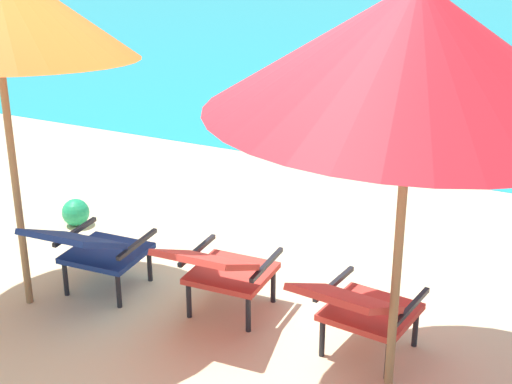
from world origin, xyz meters
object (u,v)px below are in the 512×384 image
Objects in this scene: lounge_chair_center at (220,268)px; lounge_chair_right at (359,306)px; beach_umbrella_right at (413,50)px; lounge_chair_left at (92,247)px; swim_buoy at (501,106)px; beach_ball at (76,212)px.

lounge_chair_right is (0.98, -0.08, 0.00)m from lounge_chair_center.
lounge_chair_right is 1.64m from beach_umbrella_right.
swim_buoy is at bearing 73.64° from lounge_chair_left.
beach_umbrella_right is at bearing -15.02° from lounge_chair_center.
swim_buoy is 1.80× the size of lounge_chair_center.
beach_umbrella_right is at bearing -20.96° from beach_ball.
lounge_chair_left is 1.93m from lounge_chair_right.
lounge_chair_left and lounge_chair_right have the same top height.
lounge_chair_right reaches higher than swim_buoy.
swim_buoy is at bearing 62.16° from beach_ball.
beach_ball is at bearing 133.42° from lounge_chair_left.
beach_umbrella_right is 3.83m from beach_ball.
beach_ball is (-0.92, 0.97, -0.29)m from lounge_chair_left.
swim_buoy is 6.81× the size of beach_ball.
lounge_chair_right is at bearing 0.90° from lounge_chair_left.
beach_umbrella_right is (0.41, -6.31, 1.91)m from swim_buoy.
lounge_chair_right is 0.33× the size of beach_umbrella_right.
lounge_chair_left reaches higher than beach_ball.
lounge_chair_center is 0.95× the size of lounge_chair_right.
lounge_chair_left and lounge_chair_center have the same top height.
lounge_chair_left is 0.96× the size of lounge_chair_right.
lounge_chair_center is 2.07m from beach_ball.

